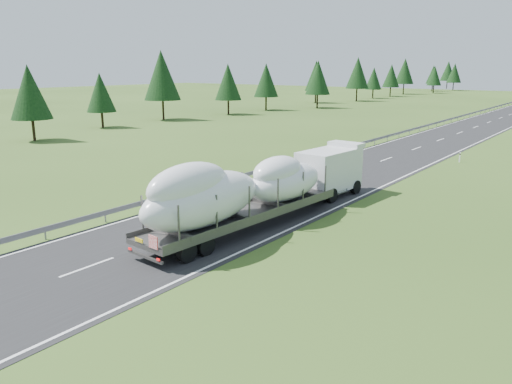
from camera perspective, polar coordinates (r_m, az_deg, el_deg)
The scene contains 4 objects.
ground at distance 31.05m, azimuth -4.96°, elevation -3.46°, with size 400.00×400.00×0.00m, color #304C19.
guardrail at distance 124.78m, azimuth 25.54°, elevation 8.74°, with size 0.10×400.00×0.76m.
tree_line_left at distance 132.20m, azimuth 7.98°, elevation 12.95°, with size 15.43×244.35×12.28m.
boat_truck at distance 29.99m, azimuth 0.48°, elevation 0.74°, with size 3.79×20.64×4.65m.
Camera 1 is at (19.88, -21.96, 9.34)m, focal length 35.00 mm.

